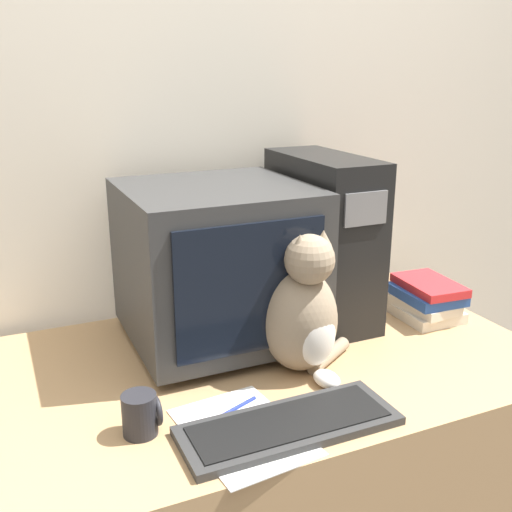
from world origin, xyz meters
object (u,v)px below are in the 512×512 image
(computer_tower, at_px, (322,238))
(crt_monitor, at_px, (217,263))
(cat, at_px, (303,313))
(pen, at_px, (229,412))
(keyboard, at_px, (289,425))
(mug, at_px, (141,414))
(book_stack, at_px, (427,299))

(computer_tower, bearing_deg, crt_monitor, -173.59)
(cat, bearing_deg, pen, -163.84)
(keyboard, height_order, mug, mug)
(keyboard, xyz_separation_m, book_stack, (0.63, 0.34, 0.05))
(computer_tower, xyz_separation_m, cat, (-0.21, -0.28, -0.09))
(crt_monitor, distance_m, keyboard, 0.50)
(cat, relative_size, pen, 2.33)
(book_stack, xyz_separation_m, mug, (-0.90, -0.23, -0.01))
(cat, bearing_deg, mug, -175.28)
(cat, bearing_deg, crt_monitor, 108.64)
(cat, height_order, pen, cat)
(book_stack, distance_m, pen, 0.76)
(keyboard, relative_size, pen, 3.01)
(book_stack, height_order, pen, book_stack)
(mug, bearing_deg, pen, -2.21)
(crt_monitor, xyz_separation_m, pen, (-0.11, -0.35, -0.21))
(crt_monitor, relative_size, pen, 3.04)
(cat, bearing_deg, keyboard, -133.15)
(crt_monitor, height_order, pen, crt_monitor)
(computer_tower, xyz_separation_m, mug, (-0.63, -0.38, -0.19))
(computer_tower, bearing_deg, mug, -148.85)
(keyboard, distance_m, cat, 0.29)
(keyboard, height_order, book_stack, book_stack)
(keyboard, bearing_deg, mug, 158.20)
(cat, xyz_separation_m, mug, (-0.42, -0.10, -0.10))
(mug, bearing_deg, crt_monitor, 49.45)
(cat, relative_size, book_stack, 1.64)
(crt_monitor, height_order, computer_tower, computer_tower)
(crt_monitor, bearing_deg, keyboard, -92.26)
(keyboard, relative_size, book_stack, 2.11)
(keyboard, bearing_deg, computer_tower, 54.18)
(crt_monitor, distance_m, mug, 0.48)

